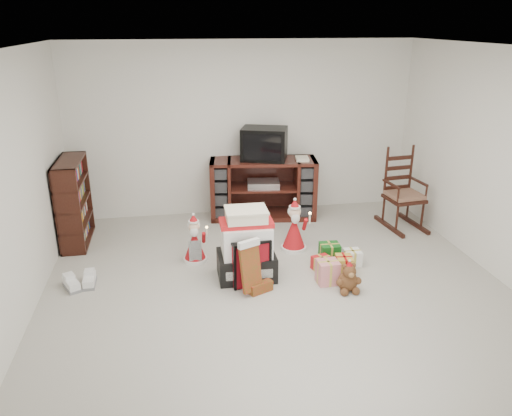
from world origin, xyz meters
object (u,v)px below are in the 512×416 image
Objects in this scene: sneaker_pair at (81,282)px; crt_television at (264,144)px; gift_cluster at (335,261)px; bookshelf at (74,203)px; tv_stand at (263,188)px; red_suitcase at (249,261)px; teddy_bear at (348,279)px; santa_figurine at (294,230)px; gift_pile at (246,248)px; mrs_claus_figurine at (195,243)px; rocking_chair at (402,199)px.

sneaker_pair is 0.52× the size of crt_television.
gift_cluster is (2.86, -0.09, 0.06)m from sneaker_pair.
bookshelf is 2.94× the size of sneaker_pair.
tv_stand is 2.55× the size of red_suitcase.
red_suitcase is (2.04, -1.49, -0.26)m from bookshelf.
tv_stand is 2.38m from teddy_bear.
tv_stand reaches higher than santa_figurine.
santa_figurine is at bearing 42.00° from gift_pile.
gift_pile is at bearing -42.75° from mrs_claus_figurine.
red_suitcase is 1.08m from teddy_bear.
tv_stand reaches higher than mrs_claus_figurine.
gift_cluster is (0.51, -1.82, -0.32)m from tv_stand.
rocking_chair reaches higher than tv_stand.
santa_figurine is (-0.32, 1.12, 0.12)m from teddy_bear.
gift_pile is 1.85m from sneaker_pair.
gift_cluster reaches higher than sneaker_pair.
tv_stand is 1.36× the size of rocking_chair.
santa_figurine reaches higher than gift_cluster.
bookshelf reaches higher than sneaker_pair.
gift_pile is 2.14× the size of sneaker_pair.
mrs_claus_figurine is (-1.25, -0.11, -0.03)m from santa_figurine.
teddy_bear reaches higher than gift_cluster.
crt_television is at bearing 19.61° from sneaker_pair.
gift_pile reaches higher than mrs_claus_figurine.
santa_figurine is 0.92× the size of crt_television.
mrs_claus_figurine is (1.48, -0.83, -0.30)m from bookshelf.
tv_stand is at bearing 74.41° from gift_pile.
santa_figurine is at bearing -14.81° from bookshelf.
gift_cluster is at bearing -23.69° from bookshelf.
tv_stand is 4.91× the size of teddy_bear.
crt_television is (-0.48, 2.31, 0.96)m from teddy_bear.
crt_television is at bearing 49.98° from mrs_claus_figurine.
red_suitcase is at bearing -172.23° from gift_cluster.
bookshelf is 3.43× the size of teddy_bear.
red_suitcase is (-0.52, -1.96, -0.17)m from tv_stand.
red_suitcase is at bearing -86.55° from crt_television.
crt_television is (-0.16, 1.20, 0.84)m from santa_figurine.
bookshelf is at bearing 165.19° from santa_figurine.
crt_television is (0.54, 1.81, 0.75)m from gift_pile.
rocking_chair is at bearing -2.61° from bookshelf.
bookshelf is 2.84m from santa_figurine.
teddy_bear is 0.42× the size of gift_cluster.
rocking_chair is at bearing 16.40° from red_suitcase.
tv_stand is 1.97m from rocking_chair.
gift_cluster is (-1.34, -1.15, -0.28)m from rocking_chair.
mrs_claus_figurine is at bearing 118.27° from red_suitcase.
rocking_chair is 1.45× the size of gift_pile.
crt_television is (0.01, -0.00, 0.66)m from tv_stand.
crt_television is at bearing 153.33° from rocking_chair.
gift_pile reaches higher than sneaker_pair.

